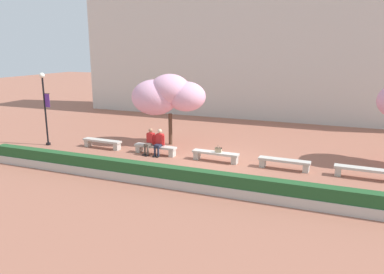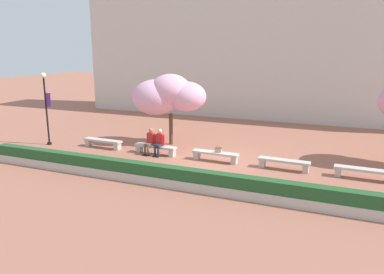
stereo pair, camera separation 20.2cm
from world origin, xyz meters
The scene contains 13 objects.
ground_plane centered at (0.00, 0.00, 0.00)m, with size 100.00×100.00×0.00m, color #9E604C.
building_facade centered at (0.00, 12.63, 5.08)m, with size 29.31×4.00×10.17m, color beige.
stone_bench_west_end centered at (-6.23, 0.00, 0.31)m, with size 2.21×0.49×0.45m.
stone_bench_near_west centered at (-3.11, 0.00, 0.31)m, with size 2.21×0.49×0.45m.
stone_bench_center centered at (0.00, 0.00, 0.31)m, with size 2.21×0.49×0.45m.
stone_bench_near_east centered at (3.11, 0.00, 0.31)m, with size 2.21×0.49×0.45m.
stone_bench_east_end centered at (6.23, 0.00, 0.31)m, with size 2.21×0.49×0.45m.
person_seated_left centered at (-3.38, -0.05, 0.70)m, with size 0.50×0.72×1.29m.
person_seated_right centered at (-2.86, -0.05, 0.70)m, with size 0.51×0.68×1.29m.
handbag centered at (0.15, -0.02, 0.58)m, with size 0.30×0.15×0.34m.
cherry_tree_main centered at (-3.40, 2.04, 2.69)m, with size 3.97×2.42×3.79m.
lamp_post_with_banner centered at (-9.31, -0.55, 2.32)m, with size 0.54×0.28×3.86m.
planter_hedge_foreground centered at (0.00, -3.71, 0.39)m, with size 18.40×0.50×0.80m.
Camera 2 is at (5.40, -15.68, 5.14)m, focal length 35.00 mm.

